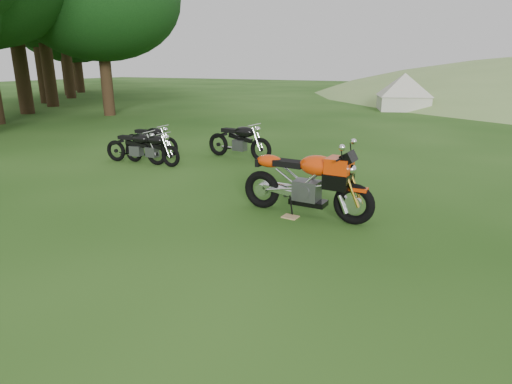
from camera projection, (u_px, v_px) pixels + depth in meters
The scene contains 9 objects.
ground at pixel (257, 244), 6.24m from camera, with size 120.00×120.00×0.00m, color #183E0D.
treeline at pixel (88, 104), 27.76m from camera, with size 28.00×32.00×14.00m, color black, non-canonical shape.
sport_motorcycle at pixel (306, 177), 7.22m from camera, with size 2.27×0.57×1.36m, color red, non-canonical shape.
plywood_board at pixel (290, 217), 7.31m from camera, with size 0.26×0.21×0.02m, color tan.
vintage_moto_a at pixel (151, 147), 11.02m from camera, with size 1.74×0.40×0.91m, color black, non-canonical shape.
vintage_moto_b at pixel (135, 146), 11.15m from camera, with size 1.77×0.41×0.93m, color black, non-canonical shape.
vintage_moto_c at pixel (150, 139), 12.14m from camera, with size 1.77×0.41×0.93m, color black, non-canonical shape.
vintage_moto_d at pixel (239, 140), 11.67m from camera, with size 2.00×0.46×1.05m, color black, non-canonical shape.
tent_left at pixel (404, 90), 23.86m from camera, with size 2.59×2.59×2.24m, color beige, non-canonical shape.
Camera 1 is at (2.61, -5.13, 2.52)m, focal length 30.00 mm.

